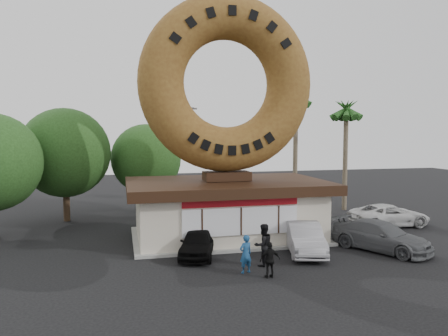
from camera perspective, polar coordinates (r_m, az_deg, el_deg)
name	(u,v)px	position (r m, az deg, el deg)	size (l,w,h in m)	color
ground	(259,269)	(19.87, 4.54, -13.03)	(90.00, 90.00, 0.00)	black
donut_shop	(227,207)	(25.05, 0.35, -5.11)	(11.20, 7.20, 3.80)	beige
giant_donut	(227,84)	(24.83, 0.35, 10.94)	(9.87, 9.87, 2.51)	brown
tree_west	(65,153)	(31.24, -20.05, 1.88)	(6.00, 6.00, 7.65)	#473321
tree_mid	(146,159)	(33.11, -10.12, 1.17)	(5.20, 5.20, 6.63)	#473321
palm_near	(296,101)	(34.74, 9.39, 8.60)	(2.60, 2.60, 9.75)	#726651
palm_far	(346,113)	(34.86, 15.69, 6.94)	(2.60, 2.60, 8.75)	#726651
street_lamp	(173,152)	(34.26, -6.64, 2.11)	(2.11, 0.20, 8.00)	#59595E
person_left	(246,254)	(19.11, 2.84, -11.15)	(0.61, 0.40, 1.66)	navy
person_center	(263,245)	(20.07, 5.14, -9.98)	(0.94, 0.73, 1.93)	black
person_right	(270,260)	(18.59, 6.02, -11.85)	(0.89, 0.37, 1.52)	black
car_black	(198,242)	(21.65, -3.46, -9.68)	(1.58, 3.92, 1.33)	black
car_silver	(304,238)	(22.49, 10.45, -8.99)	(1.58, 4.54, 1.49)	#97969A
car_grey	(381,236)	(23.93, 19.80, -8.37)	(2.08, 5.12, 1.49)	#56585B
car_white	(389,215)	(30.12, 20.80, -5.79)	(2.33, 5.06, 1.41)	silver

